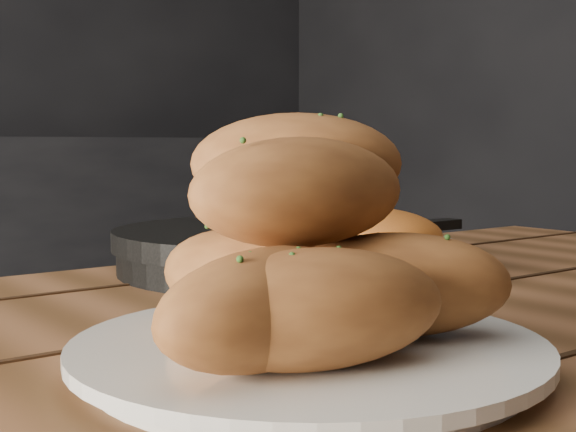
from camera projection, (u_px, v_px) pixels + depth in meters
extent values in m
cube|color=brown|center=(255.00, 399.00, 0.48)|extent=(1.62, 0.84, 0.04)
cylinder|color=silver|center=(309.00, 360.00, 0.47)|extent=(0.26, 0.26, 0.01)
cylinder|color=silver|center=(309.00, 347.00, 0.47)|extent=(0.28, 0.28, 0.01)
ellipsoid|color=#A4612D|center=(270.00, 308.00, 0.41)|extent=(0.16, 0.09, 0.06)
ellipsoid|color=#A4612D|center=(395.00, 285.00, 0.48)|extent=(0.15, 0.13, 0.06)
ellipsoid|color=#A4612D|center=(252.00, 277.00, 0.51)|extent=(0.11, 0.15, 0.06)
ellipsoid|color=#A4612D|center=(301.00, 192.00, 0.45)|extent=(0.14, 0.07, 0.06)
ellipsoid|color=#A4612D|center=(298.00, 164.00, 0.49)|extent=(0.15, 0.12, 0.06)
ellipsoid|color=#A4612D|center=(314.00, 309.00, 0.41)|extent=(0.16, 0.10, 0.06)
cylinder|color=black|center=(268.00, 257.00, 0.84)|extent=(0.31, 0.31, 0.03)
cylinder|color=black|center=(268.00, 238.00, 0.84)|extent=(0.32, 0.32, 0.02)
cube|color=black|center=(417.00, 227.00, 0.98)|extent=(0.14, 0.03, 0.01)
cylinder|color=white|center=(362.00, 260.00, 0.78)|extent=(0.18, 0.18, 0.04)
ellipsoid|color=orange|center=(362.00, 235.00, 0.78)|extent=(0.15, 0.15, 0.05)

